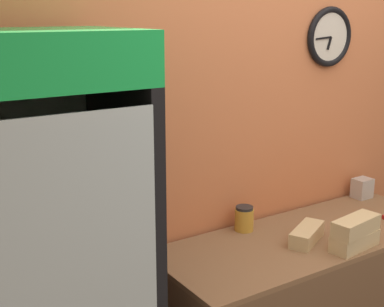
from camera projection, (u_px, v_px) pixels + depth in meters
The scene contains 7 objects.
wall_back at pixel (267, 128), 2.86m from camera, with size 5.20×0.09×2.70m.
beverage_cooler at pixel (46, 269), 1.99m from camera, with size 0.65×0.62×1.90m.
sandwich_stack_bottom at pixel (355, 241), 2.54m from camera, with size 0.28×0.13×0.08m.
sandwich_stack_middle at pixel (356, 226), 2.52m from camera, with size 0.28×0.14×0.08m.
sandwich_flat_left at pixel (307, 234), 2.62m from camera, with size 0.28×0.21×0.07m.
condiment_jar at pixel (244, 219), 2.75m from camera, with size 0.10×0.10×0.13m.
napkin_dispenser at pixel (362, 188), 3.23m from camera, with size 0.11×0.09×0.12m.
Camera 1 is at (-1.86, -0.92, 1.96)m, focal length 50.00 mm.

